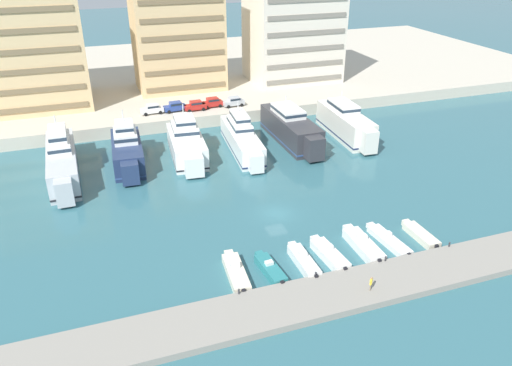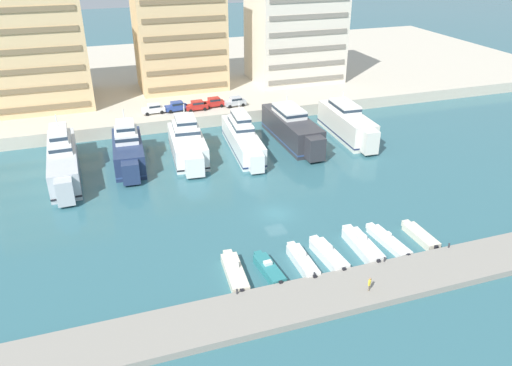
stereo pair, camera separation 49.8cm
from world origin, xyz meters
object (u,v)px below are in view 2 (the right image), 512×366
(motorboat_white_center, at_px, (362,245))
(pedestrian_near_edge, at_px, (370,283))
(yacht_charcoal_center, at_px, (292,128))
(motorboat_white_center_right, at_px, (388,241))
(yacht_white_center_left, at_px, (243,138))
(car_red_mid_left, at_px, (197,105))
(yacht_navy_left, at_px, (128,150))
(motorboat_white_center_left, at_px, (328,255))
(yacht_silver_far_left, at_px, (63,159))
(yacht_white_mid_left, at_px, (188,143))
(car_white_far_left, at_px, (154,108))
(motorboat_cream_far_left, at_px, (234,272))
(motorboat_cream_mid_right, at_px, (420,236))
(car_silver_center, at_px, (235,101))
(motorboat_white_mid_left, at_px, (302,261))
(yacht_ivory_center_right, at_px, (347,123))
(car_blue_left, at_px, (176,106))
(car_red_center_left, at_px, (214,102))
(motorboat_teal_left, at_px, (269,269))

(motorboat_white_center, xyz_separation_m, pedestrian_near_edge, (-3.49, -7.47, 1.10))
(yacht_charcoal_center, relative_size, motorboat_white_center_right, 2.60)
(yacht_white_center_left, relative_size, car_red_mid_left, 4.69)
(motorboat_white_center, bearing_deg, yacht_navy_left, 124.91)
(yacht_white_center_left, relative_size, motorboat_white_center_left, 2.82)
(yacht_silver_far_left, relative_size, motorboat_white_center_right, 2.80)
(pedestrian_near_edge, bearing_deg, yacht_white_mid_left, 103.98)
(car_white_far_left, bearing_deg, motorboat_cream_far_left, -88.72)
(motorboat_white_center_left, height_order, motorboat_white_center_right, motorboat_white_center_left)
(yacht_navy_left, xyz_separation_m, motorboat_white_center_left, (18.09, -32.72, -1.81))
(yacht_white_center_left, xyz_separation_m, motorboat_cream_mid_right, (11.83, -32.08, -1.75))
(yacht_navy_left, bearing_deg, yacht_white_center_left, -1.47)
(yacht_charcoal_center, bearing_deg, car_silver_center, 110.82)
(pedestrian_near_edge, bearing_deg, motorboat_white_mid_left, 121.37)
(yacht_ivory_center_right, bearing_deg, yacht_navy_left, 179.03)
(motorboat_white_center_right, bearing_deg, pedestrian_near_edge, -132.67)
(yacht_silver_far_left, relative_size, car_red_mid_left, 5.08)
(yacht_silver_far_left, xyz_separation_m, motorboat_white_mid_left, (24.34, -31.96, -1.98))
(motorboat_white_center_right, relative_size, car_blue_left, 1.79)
(motorboat_white_center_right, xyz_separation_m, car_red_mid_left, (-11.74, 47.53, 2.85))
(car_red_center_left, xyz_separation_m, pedestrian_near_edge, (1.32, -55.94, -1.56))
(yacht_charcoal_center, bearing_deg, yacht_white_mid_left, -177.85)
(car_silver_center, bearing_deg, yacht_ivory_center_right, -45.80)
(car_red_center_left, bearing_deg, motorboat_white_center, -84.34)
(motorboat_white_mid_left, bearing_deg, car_blue_left, 95.04)
(yacht_silver_far_left, bearing_deg, yacht_white_mid_left, 2.19)
(motorboat_teal_left, relative_size, motorboat_white_center_left, 0.88)
(motorboat_cream_far_left, xyz_separation_m, motorboat_white_mid_left, (7.48, -0.62, 0.06))
(yacht_silver_far_left, relative_size, motorboat_cream_mid_right, 3.39)
(yacht_white_center_left, height_order, yacht_ivory_center_right, yacht_white_center_left)
(yacht_white_center_left, relative_size, car_white_far_left, 4.65)
(motorboat_teal_left, bearing_deg, yacht_charcoal_center, 63.79)
(car_white_far_left, bearing_deg, yacht_ivory_center_right, -28.27)
(car_red_center_left, height_order, car_silver_center, same)
(motorboat_white_center, xyz_separation_m, car_silver_center, (-0.76, 47.65, 2.66))
(yacht_navy_left, bearing_deg, motorboat_white_center, -55.09)
(motorboat_white_mid_left, bearing_deg, motorboat_white_center_left, 3.99)
(car_red_center_left, height_order, pedestrian_near_edge, car_red_center_left)
(motorboat_white_center, bearing_deg, yacht_ivory_center_right, 64.97)
(motorboat_white_center_right, bearing_deg, car_red_mid_left, 103.88)
(yacht_ivory_center_right, bearing_deg, motorboat_teal_left, -129.11)
(motorboat_white_center_right, xyz_separation_m, motorboat_cream_mid_right, (4.13, -0.34, 0.05))
(yacht_white_center_left, bearing_deg, motorboat_white_mid_left, -96.02)
(car_red_center_left, bearing_deg, yacht_navy_left, -137.64)
(motorboat_white_center, bearing_deg, motorboat_white_center_left, -174.52)
(yacht_white_mid_left, height_order, motorboat_cream_mid_right, yacht_white_mid_left)
(yacht_silver_far_left, xyz_separation_m, pedestrian_near_edge, (28.50, -38.78, -0.86))
(car_silver_center, bearing_deg, car_red_center_left, 168.59)
(motorboat_white_mid_left, relative_size, pedestrian_near_edge, 4.32)
(yacht_silver_far_left, bearing_deg, motorboat_cream_far_left, -61.71)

